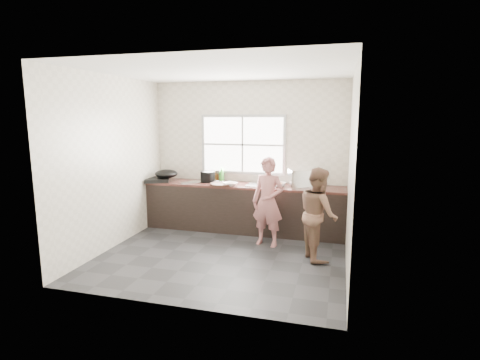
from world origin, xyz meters
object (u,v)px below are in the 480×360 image
(burner, at_px, (157,180))
(bowl_mince, at_px, (230,184))
(bottle_green, at_px, (222,174))
(cutting_board, at_px, (221,184))
(plate_food, at_px, (211,180))
(pot_lid_right, at_px, (195,182))
(pot_lid_left, at_px, (187,183))
(black_pot, at_px, (208,177))
(glass_jar, at_px, (210,178))
(person_side, at_px, (318,214))
(bottle_brown_tall, at_px, (215,176))
(bowl_held, at_px, (264,184))
(wok, at_px, (166,174))
(bottle_brown_short, at_px, (211,177))
(bowl_crabs, at_px, (279,185))
(dish_rack, at_px, (302,179))
(woman, at_px, (268,205))

(burner, bearing_deg, bowl_mince, -2.22)
(bottle_green, bearing_deg, cutting_board, -73.06)
(plate_food, distance_m, pot_lid_right, 0.33)
(bowl_mince, distance_m, pot_lid_right, 0.76)
(burner, height_order, pot_lid_left, burner)
(black_pot, relative_size, glass_jar, 3.01)
(person_side, bearing_deg, bottle_brown_tall, 35.54)
(bottle_brown_tall, bearing_deg, bowl_held, -16.41)
(wok, bearing_deg, glass_jar, 17.62)
(bottle_brown_short, bearing_deg, pot_lid_right, -141.10)
(black_pot, height_order, burner, black_pot)
(burner, xyz_separation_m, pot_lid_right, (0.71, 0.10, -0.03))
(plate_food, height_order, glass_jar, glass_jar)
(burner, distance_m, pot_lid_left, 0.62)
(bowl_held, height_order, pot_lid_left, bowl_held)
(burner, bearing_deg, cutting_board, -3.01)
(bowl_crabs, height_order, black_pot, black_pot)
(black_pot, bearing_deg, glass_jar, 94.97)
(glass_jar, relative_size, pot_lid_right, 0.37)
(bottle_brown_tall, bearing_deg, dish_rack, -9.79)
(cutting_board, height_order, pot_lid_left, cutting_board)
(wok, bearing_deg, pot_lid_left, -15.29)
(person_side, height_order, pot_lid_left, person_side)
(person_side, xyz_separation_m, black_pot, (-2.10, 1.08, 0.28))
(bowl_mince, relative_size, bottle_green, 0.91)
(pot_lid_left, bearing_deg, woman, -16.45)
(woman, xyz_separation_m, burner, (-2.22, 0.52, 0.22))
(bowl_held, bearing_deg, glass_jar, 167.01)
(bowl_mince, relative_size, pot_lid_right, 0.97)
(bottle_brown_tall, relative_size, wok, 0.43)
(woman, height_order, burner, woman)
(bowl_mince, relative_size, black_pot, 0.88)
(bowl_held, bearing_deg, person_side, -43.83)
(glass_jar, relative_size, pot_lid_left, 0.41)
(cutting_board, distance_m, burner, 1.29)
(bowl_mince, height_order, burner, burner)
(pot_lid_left, relative_size, pot_lid_right, 0.89)
(burner, relative_size, pot_lid_right, 1.76)
(bottle_brown_short, bearing_deg, plate_food, 134.80)
(dish_rack, bearing_deg, glass_jar, 150.76)
(bottle_brown_short, height_order, glass_jar, bottle_brown_short)
(woman, distance_m, dish_rack, 0.84)
(woman, xyz_separation_m, cutting_board, (-0.93, 0.45, 0.21))
(wok, distance_m, dish_rack, 2.53)
(cutting_board, xyz_separation_m, plate_food, (-0.34, 0.40, -0.01))
(bottle_green, distance_m, pot_lid_left, 0.69)
(bowl_held, xyz_separation_m, burner, (-2.04, -0.07, 0.00))
(glass_jar, height_order, pot_lid_right, glass_jar)
(person_side, height_order, bowl_crabs, person_side)
(person_side, distance_m, black_pot, 2.38)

